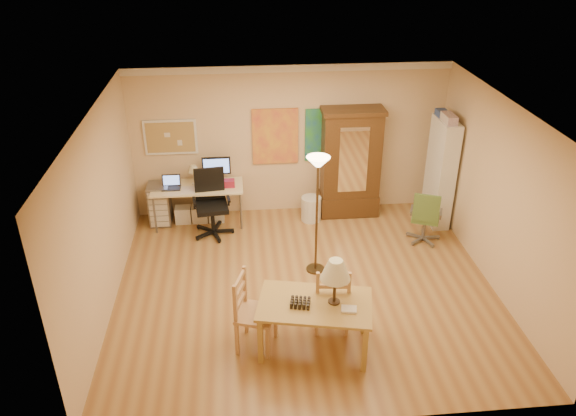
{
  "coord_description": "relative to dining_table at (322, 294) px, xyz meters",
  "views": [
    {
      "loc": [
        -0.9,
        -6.73,
        4.91
      ],
      "look_at": [
        -0.23,
        0.3,
        1.18
      ],
      "focal_mm": 35.0,
      "sensor_mm": 36.0,
      "label": 1
    }
  ],
  "objects": [
    {
      "name": "computer_desk",
      "position": [
        -1.64,
        3.44,
        -0.39
      ],
      "size": [
        1.56,
        0.68,
        1.18
      ],
      "color": "beige",
      "rests_on": "floor"
    },
    {
      "name": "art_panel_left",
      "position": [
        -0.29,
        3.76,
        0.63
      ],
      "size": [
        0.8,
        0.04,
        1.0
      ],
      "primitive_type": "cube",
      "color": "yellow",
      "rests_on": "floor"
    },
    {
      "name": "armoire",
      "position": [
        1.03,
        3.53,
        0.04
      ],
      "size": [
        1.08,
        0.51,
        1.98
      ],
      "color": "#3A260F",
      "rests_on": "floor"
    },
    {
      "name": "bookshelf",
      "position": [
        2.51,
        3.09,
        0.12
      ],
      "size": [
        0.28,
        0.76,
        1.89
      ],
      "color": "white",
      "rests_on": "floor"
    },
    {
      "name": "corkboard",
      "position": [
        -2.09,
        3.76,
        0.68
      ],
      "size": [
        0.9,
        0.04,
        0.62
      ],
      "primitive_type": "cube",
      "color": "tan",
      "rests_on": "floor"
    },
    {
      "name": "ladder_chair_left",
      "position": [
        -0.84,
        0.12,
        -0.34
      ],
      "size": [
        0.58,
        0.6,
        1.04
      ],
      "color": "tan",
      "rests_on": "floor"
    },
    {
      "name": "office_chair_black",
      "position": [
        -1.43,
        3.01,
        -0.52
      ],
      "size": [
        0.7,
        0.7,
        1.14
      ],
      "color": "black",
      "rests_on": "floor"
    },
    {
      "name": "crown_molding",
      "position": [
        -0.04,
        3.75,
        1.82
      ],
      "size": [
        5.5,
        0.08,
        0.12
      ],
      "primitive_type": "cube",
      "color": "white",
      "rests_on": "floor"
    },
    {
      "name": "drawer_cart",
      "position": [
        -2.35,
        3.47,
        -0.45
      ],
      "size": [
        0.37,
        0.44,
        0.74
      ],
      "color": "slate",
      "rests_on": "floor"
    },
    {
      "name": "dining_table",
      "position": [
        0.0,
        0.0,
        0.0
      ],
      "size": [
        1.52,
        1.1,
        1.3
      ],
      "color": "olive",
      "rests_on": "floor"
    },
    {
      "name": "office_chair_green",
      "position": [
        2.09,
        2.41,
        -0.57
      ],
      "size": [
        0.58,
        0.58,
        0.94
      ],
      "color": "slate",
      "rests_on": "floor"
    },
    {
      "name": "wastebin",
      "position": [
        0.31,
        3.32,
        -0.6
      ],
      "size": [
        0.36,
        0.36,
        0.45
      ],
      "primitive_type": "cylinder",
      "color": "silver",
      "rests_on": "floor"
    },
    {
      "name": "ladder_chair_back",
      "position": [
        0.19,
        0.35,
        -0.36
      ],
      "size": [
        0.5,
        0.48,
        0.99
      ],
      "color": "tan",
      "rests_on": "floor"
    },
    {
      "name": "torchiere_lamp",
      "position": [
        0.17,
        1.73,
        0.69
      ],
      "size": [
        0.34,
        0.34,
        1.89
      ],
      "color": "#44311B",
      "rests_on": "floor"
    },
    {
      "name": "art_panel_right",
      "position": [
        0.61,
        3.76,
        0.63
      ],
      "size": [
        0.75,
        0.04,
        0.95
      ],
      "primitive_type": "cube",
      "color": "teal",
      "rests_on": "floor"
    },
    {
      "name": "floor",
      "position": [
        -0.04,
        1.29,
        -0.82
      ],
      "size": [
        5.5,
        5.5,
        0.0
      ],
      "primitive_type": "plane",
      "color": "#936134",
      "rests_on": "ground"
    }
  ]
}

